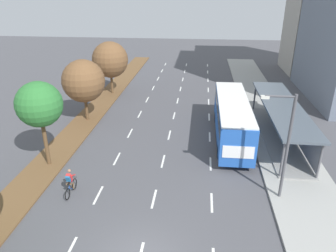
{
  "coord_description": "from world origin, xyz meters",
  "views": [
    {
      "loc": [
        2.55,
        -11.15,
        11.84
      ],
      "look_at": [
        -0.03,
        12.97,
        1.2
      ],
      "focal_mm": 33.94,
      "sensor_mm": 36.0,
      "label": 1
    }
  ],
  "objects_px": {
    "bus": "(232,116)",
    "streetlight": "(285,141)",
    "median_tree_third": "(83,81)",
    "median_tree_fourth": "(110,60)",
    "bus_shelter": "(284,118)",
    "median_tree_second": "(39,105)",
    "cyclist": "(70,183)"
  },
  "relations": [
    {
      "from": "bus_shelter",
      "to": "median_tree_third",
      "type": "distance_m",
      "value": 18.01
    },
    {
      "from": "bus",
      "to": "streetlight",
      "type": "height_order",
      "value": "streetlight"
    },
    {
      "from": "bus",
      "to": "median_tree_fourth",
      "type": "xyz_separation_m",
      "value": [
        -13.31,
        11.04,
        2.03
      ]
    },
    {
      "from": "median_tree_fourth",
      "to": "streetlight",
      "type": "height_order",
      "value": "streetlight"
    },
    {
      "from": "bus",
      "to": "median_tree_third",
      "type": "xyz_separation_m",
      "value": [
        -13.48,
        2.57,
        1.84
      ]
    },
    {
      "from": "bus_shelter",
      "to": "median_tree_second",
      "type": "distance_m",
      "value": 18.96
    },
    {
      "from": "median_tree_third",
      "to": "median_tree_fourth",
      "type": "bearing_deg",
      "value": 88.88
    },
    {
      "from": "cyclist",
      "to": "median_tree_third",
      "type": "xyz_separation_m",
      "value": [
        -3.04,
        11.71,
        3.11
      ]
    },
    {
      "from": "cyclist",
      "to": "median_tree_fourth",
      "type": "bearing_deg",
      "value": 98.11
    },
    {
      "from": "bus_shelter",
      "to": "streetlight",
      "type": "xyz_separation_m",
      "value": [
        -2.11,
        -8.57,
        2.02
      ]
    },
    {
      "from": "median_tree_third",
      "to": "median_tree_fourth",
      "type": "height_order",
      "value": "median_tree_fourth"
    },
    {
      "from": "bus",
      "to": "cyclist",
      "type": "height_order",
      "value": "bus"
    },
    {
      "from": "cyclist",
      "to": "bus",
      "type": "bearing_deg",
      "value": 41.22
    },
    {
      "from": "bus_shelter",
      "to": "median_tree_second",
      "type": "xyz_separation_m",
      "value": [
        -17.67,
        -6.28,
        2.77
      ]
    },
    {
      "from": "median_tree_second",
      "to": "streetlight",
      "type": "xyz_separation_m",
      "value": [
        15.56,
        -2.29,
        -0.74
      ]
    },
    {
      "from": "streetlight",
      "to": "cyclist",
      "type": "bearing_deg",
      "value": -175.71
    },
    {
      "from": "cyclist",
      "to": "streetlight",
      "type": "bearing_deg",
      "value": 4.29
    },
    {
      "from": "median_tree_second",
      "to": "streetlight",
      "type": "bearing_deg",
      "value": -8.37
    },
    {
      "from": "median_tree_second",
      "to": "median_tree_third",
      "type": "bearing_deg",
      "value": 90.56
    },
    {
      "from": "bus",
      "to": "median_tree_fourth",
      "type": "relative_size",
      "value": 1.86
    },
    {
      "from": "median_tree_second",
      "to": "streetlight",
      "type": "height_order",
      "value": "streetlight"
    },
    {
      "from": "median_tree_second",
      "to": "cyclist",
      "type": "bearing_deg",
      "value": -47.59
    },
    {
      "from": "median_tree_third",
      "to": "bus_shelter",
      "type": "bearing_deg",
      "value": -7.03
    },
    {
      "from": "bus_shelter",
      "to": "cyclist",
      "type": "relative_size",
      "value": 7.52
    },
    {
      "from": "median_tree_fourth",
      "to": "median_tree_third",
      "type": "bearing_deg",
      "value": -91.12
    },
    {
      "from": "bus_shelter",
      "to": "bus",
      "type": "relative_size",
      "value": 1.21
    },
    {
      "from": "bus",
      "to": "cyclist",
      "type": "xyz_separation_m",
      "value": [
        -10.44,
        -9.14,
        -1.28
      ]
    },
    {
      "from": "median_tree_second",
      "to": "median_tree_fourth",
      "type": "xyz_separation_m",
      "value": [
        0.08,
        16.94,
        -0.53
      ]
    },
    {
      "from": "median_tree_third",
      "to": "cyclist",
      "type": "bearing_deg",
      "value": -75.45
    },
    {
      "from": "median_tree_third",
      "to": "median_tree_second",
      "type": "bearing_deg",
      "value": -89.44
    },
    {
      "from": "bus",
      "to": "median_tree_fourth",
      "type": "bearing_deg",
      "value": 140.34
    },
    {
      "from": "bus_shelter",
      "to": "bus",
      "type": "distance_m",
      "value": 4.3
    }
  ]
}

